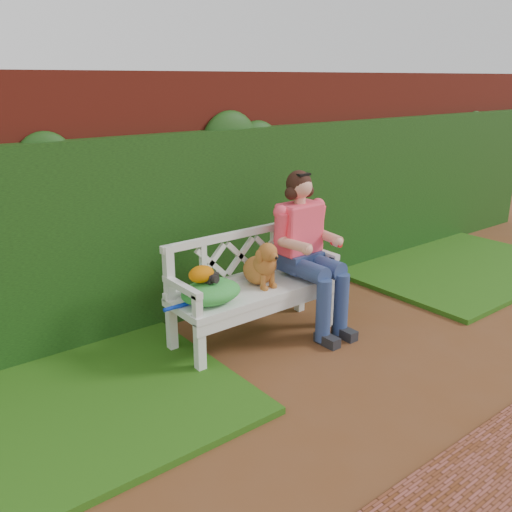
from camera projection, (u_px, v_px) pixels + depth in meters
ground at (380, 358)px, 4.35m from camera, size 60.00×60.00×0.00m
brick_wall at (239, 187)px, 5.43m from camera, size 10.00×0.30×2.20m
ivy_hedge at (252, 216)px, 5.34m from camera, size 10.00×0.18×1.70m
grass_left at (40, 412)px, 3.61m from camera, size 2.60×2.00×0.05m
grass_right at (452, 265)px, 6.43m from camera, size 2.60×2.00×0.05m
garden_bench at (256, 313)px, 4.61m from camera, size 1.63×0.76×0.48m
seated_woman at (302, 252)px, 4.75m from camera, size 0.59×0.78×1.38m
dog at (260, 263)px, 4.52m from camera, size 0.28×0.37×0.40m
tennis_racket at (214, 296)px, 4.29m from camera, size 0.74×0.46×0.03m
green_bag at (211, 291)px, 4.21m from camera, size 0.52×0.41×0.17m
camera_item at (211, 277)px, 4.17m from camera, size 0.12×0.10×0.07m
baseball_glove at (201, 274)px, 4.14m from camera, size 0.24×0.20×0.13m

